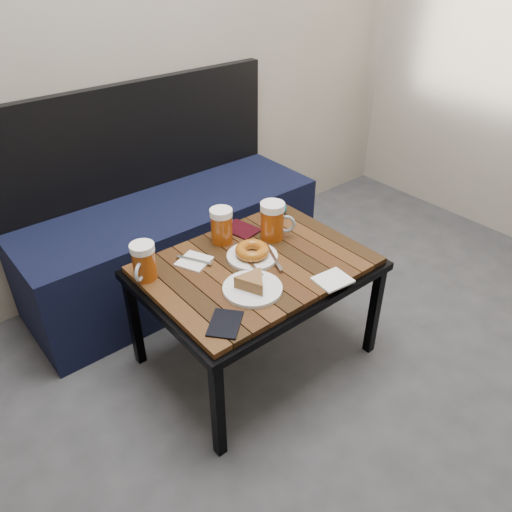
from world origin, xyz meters
TOP-DOWN VIEW (x-y plane):
  - bench at (0.26, 1.76)m, footprint 1.40×0.50m
  - cafe_table at (0.25, 1.10)m, footprint 0.84×0.62m
  - beer_mug_left at (-0.11, 1.27)m, footprint 0.12×0.12m
  - beer_mug_centre at (0.24, 1.30)m, footprint 0.13×0.11m
  - beer_mug_right at (0.41, 1.19)m, footprint 0.14×0.13m
  - plate_pie at (0.13, 0.98)m, footprint 0.21×0.21m
  - plate_bagel at (0.26, 1.13)m, footprint 0.20×0.25m
  - napkin_left at (0.07, 1.25)m, footprint 0.14×0.14m
  - napkin_right at (0.38, 0.84)m, footprint 0.13×0.11m
  - passport_navy at (-0.04, 0.90)m, footprint 0.16×0.16m
  - passport_burgundy at (0.35, 1.32)m, footprint 0.13×0.16m
  - knit_pouch at (0.55, 1.32)m, footprint 0.13×0.11m

SIDE VIEW (x-z plane):
  - bench at x=0.26m, z-range -0.20..0.75m
  - cafe_table at x=0.25m, z-range 0.19..0.66m
  - passport_navy at x=-0.04m, z-range 0.47..0.48m
  - passport_burgundy at x=0.35m, z-range 0.47..0.48m
  - napkin_right at x=0.38m, z-range 0.47..0.48m
  - napkin_left at x=0.07m, z-range 0.47..0.48m
  - plate_bagel at x=0.26m, z-range 0.47..0.52m
  - plate_pie at x=0.13m, z-range 0.47..0.52m
  - knit_pouch at x=0.55m, z-range 0.47..0.52m
  - beer_mug_left at x=-0.11m, z-range 0.47..0.61m
  - beer_mug_centre at x=0.24m, z-range 0.47..0.61m
  - beer_mug_right at x=0.41m, z-range 0.47..0.63m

